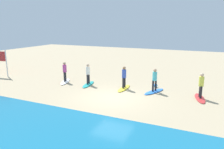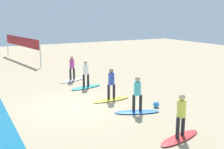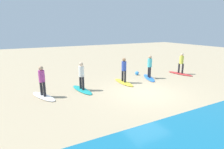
{
  "view_description": "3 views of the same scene",
  "coord_description": "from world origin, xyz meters",
  "views": [
    {
      "loc": [
        -5.76,
        12.71,
        4.79
      ],
      "look_at": [
        0.58,
        -1.13,
        1.29
      ],
      "focal_mm": 35.22,
      "sensor_mm": 36.0,
      "label": 1
    },
    {
      "loc": [
        -12.52,
        4.59,
        4.48
      ],
      "look_at": [
        0.8,
        -2.63,
        1.23
      ],
      "focal_mm": 44.86,
      "sensor_mm": 36.0,
      "label": 2
    },
    {
      "loc": [
        6.37,
        7.99,
        3.62
      ],
      "look_at": [
        1.26,
        -1.67,
        0.86
      ],
      "focal_mm": 29.24,
      "sensor_mm": 36.0,
      "label": 3
    }
  ],
  "objects": [
    {
      "name": "beach_ball",
      "position": [
        -2.01,
        -3.58,
        0.15
      ],
      "size": [
        0.3,
        0.3,
        0.3
      ],
      "primitive_type": "sphere",
      "color": "#338CE5",
      "rests_on": "ground"
    },
    {
      "name": "surfer_yellow",
      "position": [
        0.08,
        -2.19,
        1.04
      ],
      "size": [
        0.32,
        0.46,
        1.64
      ],
      "color": "#232328",
      "rests_on": "surfboard_yellow"
    },
    {
      "name": "surfer_red",
      "position": [
        -5.31,
        -2.16,
        1.04
      ],
      "size": [
        0.32,
        0.45,
        1.64
      ],
      "color": "#232328",
      "rests_on": "surfboard_red"
    },
    {
      "name": "surfboard_white",
      "position": [
        5.31,
        -1.96,
        0.04
      ],
      "size": [
        1.29,
        2.16,
        0.09
      ],
      "primitive_type": "ellipsoid",
      "rotation": [
        0.0,
        0.0,
        1.95
      ],
      "color": "white",
      "rests_on": "ground"
    },
    {
      "name": "surfboard_yellow",
      "position": [
        0.08,
        -2.19,
        0.04
      ],
      "size": [
        0.6,
        2.11,
        0.09
      ],
      "primitive_type": "ellipsoid",
      "rotation": [
        0.0,
        0.0,
        1.59
      ],
      "color": "yellow",
      "rests_on": "ground"
    },
    {
      "name": "surfboard_blue",
      "position": [
        -2.21,
        -2.32,
        0.04
      ],
      "size": [
        1.32,
        2.15,
        0.09
      ],
      "primitive_type": "ellipsoid",
      "rotation": [
        0.0,
        0.0,
        1.18
      ],
      "color": "blue",
      "rests_on": "ground"
    },
    {
      "name": "ground_plane",
      "position": [
        0.0,
        0.0,
        0.0
      ],
      "size": [
        60.0,
        60.0,
        0.0
      ],
      "primitive_type": "plane",
      "color": "tan"
    },
    {
      "name": "surfboard_teal",
      "position": [
        3.1,
        -2.04,
        0.04
      ],
      "size": [
        0.91,
        2.16,
        0.09
      ],
      "primitive_type": "ellipsoid",
      "rotation": [
        0.0,
        0.0,
        1.74
      ],
      "color": "teal",
      "rests_on": "ground"
    },
    {
      "name": "surfboard_red",
      "position": [
        -5.31,
        -2.16,
        0.04
      ],
      "size": [
        1.02,
        2.17,
        0.09
      ],
      "primitive_type": "ellipsoid",
      "rotation": [
        0.0,
        0.0,
        1.8
      ],
      "color": "red",
      "rests_on": "ground"
    },
    {
      "name": "surfer_white",
      "position": [
        5.31,
        -1.96,
        1.04
      ],
      "size": [
        0.32,
        0.44,
        1.64
      ],
      "color": "#232328",
      "rests_on": "surfboard_white"
    },
    {
      "name": "surfer_teal",
      "position": [
        3.1,
        -2.04,
        1.04
      ],
      "size": [
        0.32,
        0.46,
        1.64
      ],
      "color": "#232328",
      "rests_on": "surfboard_teal"
    },
    {
      "name": "surfer_blue",
      "position": [
        -2.21,
        -2.32,
        1.04
      ],
      "size": [
        0.32,
        0.44,
        1.64
      ],
      "color": "#232328",
      "rests_on": "surfboard_blue"
    }
  ]
}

